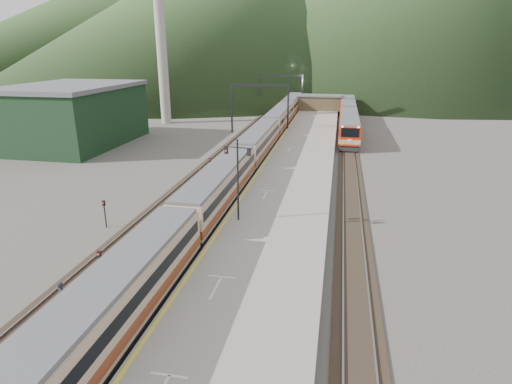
% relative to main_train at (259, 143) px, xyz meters
% --- Properties ---
extents(ground, '(400.00, 400.00, 0.00)m').
position_rel_main_train_xyz_m(ground, '(0.00, -39.12, -1.89)').
color(ground, '#47423D').
rests_on(ground, ground).
extents(track_main, '(2.60, 200.00, 0.23)m').
position_rel_main_train_xyz_m(track_main, '(0.00, 0.88, -1.82)').
color(track_main, black).
rests_on(track_main, ground).
extents(track_far, '(2.60, 200.00, 0.23)m').
position_rel_main_train_xyz_m(track_far, '(-5.00, 0.88, -1.82)').
color(track_far, black).
rests_on(track_far, ground).
extents(track_second, '(2.60, 200.00, 0.23)m').
position_rel_main_train_xyz_m(track_second, '(11.50, 0.88, -1.82)').
color(track_second, black).
rests_on(track_second, ground).
extents(platform, '(8.00, 100.00, 1.00)m').
position_rel_main_train_xyz_m(platform, '(5.60, -1.12, -1.39)').
color(platform, gray).
rests_on(platform, ground).
extents(gantry_near, '(9.55, 0.25, 8.00)m').
position_rel_main_train_xyz_m(gantry_near, '(-2.85, 15.88, 3.70)').
color(gantry_near, black).
rests_on(gantry_near, ground).
extents(gantry_far, '(9.55, 0.25, 8.00)m').
position_rel_main_train_xyz_m(gantry_far, '(-2.85, 40.88, 3.70)').
color(gantry_far, black).
rests_on(gantry_far, ground).
extents(warehouse, '(14.50, 20.50, 8.60)m').
position_rel_main_train_xyz_m(warehouse, '(-28.00, 2.88, 2.43)').
color(warehouse, black).
rests_on(warehouse, ground).
extents(smokestack, '(1.80, 1.80, 30.00)m').
position_rel_main_train_xyz_m(smokestack, '(-22.00, 22.88, 13.11)').
color(smokestack, '#9E998E').
rests_on(smokestack, ground).
extents(station_shed, '(9.40, 4.40, 3.10)m').
position_rel_main_train_xyz_m(station_shed, '(5.60, 38.88, 0.68)').
color(station_shed, brown).
rests_on(station_shed, platform).
extents(hill_a, '(180.00, 180.00, 60.00)m').
position_rel_main_train_xyz_m(hill_a, '(-40.00, 150.88, 28.11)').
color(hill_a, '#294120').
rests_on(hill_a, ground).
extents(hill_d, '(200.00, 200.00, 55.00)m').
position_rel_main_train_xyz_m(hill_d, '(-120.00, 200.88, 25.61)').
color(hill_d, '#294120').
rests_on(hill_d, ground).
extents(main_train, '(2.71, 93.17, 3.31)m').
position_rel_main_train_xyz_m(main_train, '(0.00, 0.00, 0.00)').
color(main_train, tan).
rests_on(main_train, track_main).
extents(second_train, '(2.88, 39.23, 3.52)m').
position_rel_main_train_xyz_m(second_train, '(11.50, 24.23, 0.10)').
color(second_train, red).
rests_on(second_train, track_second).
extents(signal_mast, '(2.18, 0.55, 6.28)m').
position_rel_main_train_xyz_m(signal_mast, '(2.78, -23.30, 2.97)').
color(signal_mast, black).
rests_on(signal_mast, platform).
extents(short_signal_a, '(0.24, 0.18, 2.27)m').
position_rel_main_train_xyz_m(short_signal_a, '(-3.46, -32.55, -0.42)').
color(short_signal_a, black).
rests_on(short_signal_a, ground).
extents(short_signal_b, '(0.22, 0.17, 2.27)m').
position_rel_main_train_xyz_m(short_signal_b, '(-3.46, -10.08, -0.42)').
color(short_signal_b, black).
rests_on(short_signal_b, ground).
extents(short_signal_c, '(0.25, 0.21, 2.27)m').
position_rel_main_train_xyz_m(short_signal_c, '(-7.75, -24.51, -0.42)').
color(short_signal_c, black).
rests_on(short_signal_c, ground).
extents(worker, '(0.77, 0.69, 1.78)m').
position_rel_main_train_xyz_m(worker, '(-4.13, -35.38, -1.00)').
color(worker, '#20252D').
rests_on(worker, ground).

